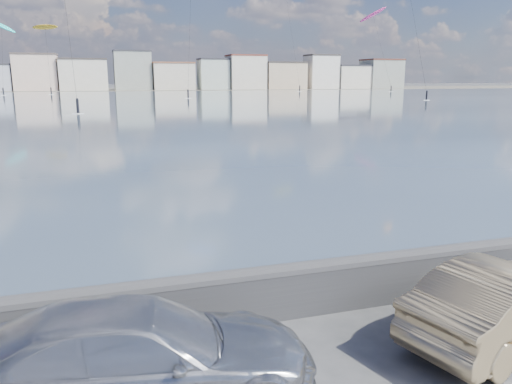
% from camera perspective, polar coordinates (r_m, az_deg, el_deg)
% --- Properties ---
extents(bay_water, '(500.00, 177.00, 0.00)m').
position_cam_1_polar(bay_water, '(97.22, -16.46, 9.78)').
color(bay_water, '#2D4050').
rests_on(bay_water, ground).
extents(far_shore_strip, '(500.00, 60.00, 0.00)m').
position_cam_1_polar(far_shore_strip, '(205.65, -17.19, 11.13)').
color(far_shore_strip, '#4C473D').
rests_on(far_shore_strip, ground).
extents(seawall, '(400.00, 0.36, 1.08)m').
position_cam_1_polar(seawall, '(9.40, -3.52, -11.81)').
color(seawall, '#28282B').
rests_on(seawall, ground).
extents(far_buildings, '(240.79, 13.26, 14.60)m').
position_cam_1_polar(far_buildings, '(191.63, -16.86, 12.87)').
color(far_buildings, gray).
rests_on(far_buildings, ground).
extents(car_silver, '(5.23, 2.65, 1.46)m').
position_cam_1_polar(car_silver, '(7.50, -13.24, -17.74)').
color(car_silver, '#AAACB2').
rests_on(car_silver, ground).
extents(car_champagne, '(4.55, 2.66, 1.42)m').
position_cam_1_polar(car_champagne, '(9.91, 26.87, -11.11)').
color(car_champagne, tan).
rests_on(car_champagne, ground).
extents(kitesurfer_1, '(7.82, 14.62, 20.66)m').
position_cam_1_polar(kitesurfer_1, '(159.68, -27.06, 16.42)').
color(kitesurfer_1, '#19BFBF').
rests_on(kitesurfer_1, ground).
extents(kitesurfer_10, '(8.16, 17.17, 19.62)m').
position_cam_1_polar(kitesurfer_10, '(162.02, -22.96, 16.85)').
color(kitesurfer_10, '#BF8C19').
rests_on(kitesurfer_10, ground).
extents(kitesurfer_13, '(9.02, 13.02, 27.50)m').
position_cam_1_polar(kitesurfer_13, '(177.80, 13.24, 19.04)').
color(kitesurfer_13, '#E5338C').
rests_on(kitesurfer_13, ground).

